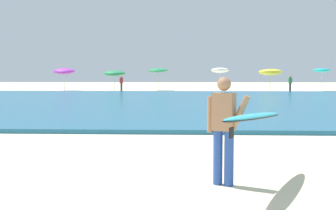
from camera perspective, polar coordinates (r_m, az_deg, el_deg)
The scene contains 11 objects.
ground_plane at distance 7.19m, azimuth -19.94°, elevation -10.43°, with size 160.00×160.00×0.00m, color beige.
sea at distance 26.65m, azimuth -3.23°, elevation 0.51°, with size 120.00×28.00×0.14m, color #1E6084.
surfer_with_board at distance 6.81m, azimuth 9.38°, elevation -2.19°, with size 1.47×2.74×1.73m.
beach_umbrella_0 at distance 45.90m, azimuth -13.58°, elevation 4.36°, with size 2.15×2.20×2.41m.
beach_umbrella_1 at distance 44.13m, azimuth -7.09°, elevation 4.18°, with size 2.20×2.24×2.15m.
beach_umbrella_2 at distance 44.87m, azimuth -1.33°, elevation 4.62°, with size 2.02×2.05×2.41m.
beach_umbrella_3 at distance 43.67m, azimuth 6.89°, elevation 4.59°, with size 1.78×1.81×2.41m.
beach_umbrella_4 at distance 43.04m, azimuth 13.40°, elevation 4.26°, with size 2.26×2.29×2.26m.
beach_umbrella_5 at distance 46.91m, azimuth 19.64°, elevation 4.34°, with size 1.74×1.75×2.32m.
beachgoer_near_row_left at distance 42.66m, azimuth 15.86°, elevation 2.78°, with size 0.32×0.20×1.58m.
beachgoer_near_row_mid at distance 41.83m, azimuth -6.18°, elevation 2.89°, with size 0.32×0.20×1.58m.
Camera 1 is at (2.71, -6.42, 1.79)m, focal length 46.07 mm.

